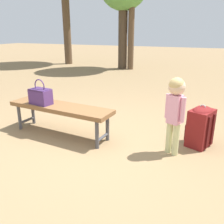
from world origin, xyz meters
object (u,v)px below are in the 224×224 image
park_bench (60,109)px  child_standing (175,104)px  handbag (40,96)px  backpack_large (200,125)px

park_bench → child_standing: bearing=1.3°
handbag → backpack_large: 2.26m
handbag → child_standing: size_ratio=0.38×
park_bench → handbag: 0.35m
child_standing → backpack_large: bearing=51.7°
park_bench → child_standing: (1.61, 0.04, 0.25)m
handbag → child_standing: child_standing is taller
backpack_large → park_bench: bearing=-167.8°
park_bench → child_standing: 1.63m
child_standing → backpack_large: (0.30, 0.37, -0.36)m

